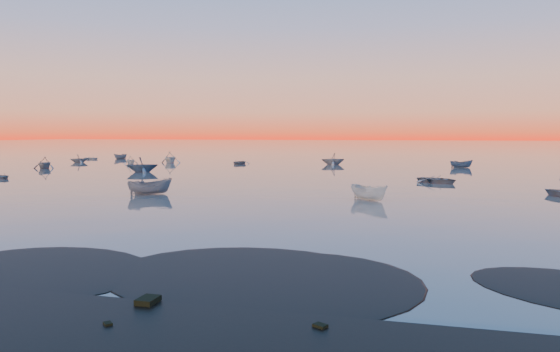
% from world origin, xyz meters
% --- Properties ---
extents(ground, '(600.00, 600.00, 0.00)m').
position_xyz_m(ground, '(0.00, 100.00, 0.00)').
color(ground, '#6E635B').
rests_on(ground, ground).
extents(mud_lobes, '(140.00, 6.00, 0.07)m').
position_xyz_m(mud_lobes, '(0.00, -1.00, 0.01)').
color(mud_lobes, black).
rests_on(mud_lobes, ground).
extents(moored_fleet, '(124.00, 58.00, 1.20)m').
position_xyz_m(moored_fleet, '(0.00, 53.00, 0.00)').
color(moored_fleet, silver).
rests_on(moored_fleet, ground).
extents(boat_near_center, '(3.72, 3.98, 1.33)m').
position_xyz_m(boat_near_center, '(-13.07, 24.00, 0.00)').
color(boat_near_center, slate).
rests_on(boat_near_center, ground).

